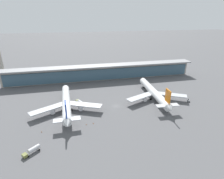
# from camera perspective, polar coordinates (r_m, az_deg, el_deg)

# --- Properties ---
(ground_plane) EXTENTS (1200.00, 1200.00, 0.00)m
(ground_plane) POSITION_cam_1_polar(r_m,az_deg,el_deg) (133.15, 1.26, -5.23)
(ground_plane) COLOR #515154
(airliner_left_stand) EXTENTS (48.28, 62.72, 16.72)m
(airliner_left_stand) POSITION_cam_1_polar(r_m,az_deg,el_deg) (129.69, -14.10, -4.16)
(airliner_left_stand) COLOR white
(airliner_left_stand) RESTS_ON ground
(airliner_centre_stand) EXTENTS (48.24, 62.78, 16.72)m
(airliner_centre_stand) POSITION_cam_1_polar(r_m,az_deg,el_deg) (145.86, 13.04, -0.98)
(airliner_centre_stand) COLOR white
(airliner_centre_stand) RESTS_ON ground
(service_truck_near_nose_olive) EXTENTS (4.29, 6.68, 2.70)m
(service_truck_near_nose_olive) POSITION_cam_1_polar(r_m,az_deg,el_deg) (118.43, -14.04, -9.35)
(service_truck_near_nose_olive) COLOR olive
(service_truck_near_nose_olive) RESTS_ON ground
(service_truck_under_wing_olive) EXTENTS (8.01, 7.28, 2.95)m
(service_truck_under_wing_olive) POSITION_cam_1_polar(r_m,az_deg,el_deg) (99.68, -23.73, -16.99)
(service_truck_under_wing_olive) COLOR olive
(service_truck_under_wing_olive) RESTS_ON ground
(service_truck_mid_apron_grey) EXTENTS (2.97, 3.33, 2.05)m
(service_truck_mid_apron_grey) POSITION_cam_1_polar(r_m,az_deg,el_deg) (151.27, 22.76, -3.19)
(service_truck_mid_apron_grey) COLOR gray
(service_truck_mid_apron_grey) RESTS_ON ground
(service_truck_by_tail_olive) EXTENTS (5.94, 8.68, 2.95)m
(service_truck_by_tail_olive) POSITION_cam_1_polar(r_m,az_deg,el_deg) (137.58, -10.02, -3.84)
(service_truck_by_tail_olive) COLOR olive
(service_truck_by_tail_olive) RESTS_ON ground
(terminal_building) EXTENTS (190.23, 12.80, 15.20)m
(terminal_building) POSITION_cam_1_polar(r_m,az_deg,el_deg) (185.27, -3.16, 5.52)
(terminal_building) COLOR #9E998E
(terminal_building) RESTS_ON ground
(safety_cone_alpha) EXTENTS (0.62, 0.62, 0.70)m
(safety_cone_alpha) POSITION_cam_1_polar(r_m,az_deg,el_deg) (113.20, -8.05, -10.76)
(safety_cone_alpha) COLOR orange
(safety_cone_alpha) RESTS_ON ground
(safety_cone_bravo) EXTENTS (0.62, 0.62, 0.70)m
(safety_cone_bravo) POSITION_cam_1_polar(r_m,az_deg,el_deg) (113.72, -5.87, -10.47)
(safety_cone_bravo) COLOR orange
(safety_cone_bravo) RESTS_ON ground
(safety_cone_charlie) EXTENTS (0.62, 0.62, 0.70)m
(safety_cone_charlie) POSITION_cam_1_polar(r_m,az_deg,el_deg) (113.30, -21.18, -12.22)
(safety_cone_charlie) COLOR orange
(safety_cone_charlie) RESTS_ON ground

